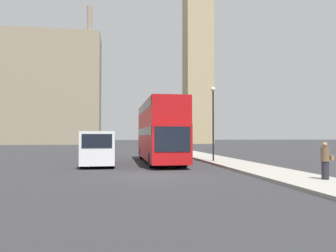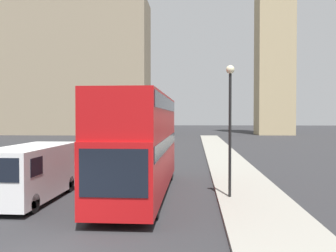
{
  "view_description": "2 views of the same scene",
  "coord_description": "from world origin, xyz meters",
  "px_view_note": "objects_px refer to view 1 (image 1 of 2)",
  "views": [
    {
      "loc": [
        -1.76,
        -16.65,
        2.04
      ],
      "look_at": [
        2.41,
        9.26,
        2.83
      ],
      "focal_mm": 35.0,
      "sensor_mm": 36.0,
      "label": 1
    },
    {
      "loc": [
        4.05,
        -8.87,
        3.56
      ],
      "look_at": [
        2.24,
        16.02,
        2.95
      ],
      "focal_mm": 40.0,
      "sensor_mm": 36.0,
      "label": 2
    }
  ],
  "objects_px": {
    "red_double_decker_bus": "(160,129)",
    "pedestrian": "(325,161)",
    "clock_tower": "(198,21)",
    "street_lamp": "(213,112)",
    "white_van": "(99,147)"
  },
  "relations": [
    {
      "from": "pedestrian",
      "to": "street_lamp",
      "type": "relative_size",
      "value": 0.29
    },
    {
      "from": "clock_tower",
      "to": "pedestrian",
      "type": "height_order",
      "value": "clock_tower"
    },
    {
      "from": "white_van",
      "to": "pedestrian",
      "type": "relative_size",
      "value": 3.67
    },
    {
      "from": "red_double_decker_bus",
      "to": "pedestrian",
      "type": "relative_size",
      "value": 7.17
    },
    {
      "from": "white_van",
      "to": "street_lamp",
      "type": "bearing_deg",
      "value": 5.78
    },
    {
      "from": "red_double_decker_bus",
      "to": "pedestrian",
      "type": "distance_m",
      "value": 13.17
    },
    {
      "from": "clock_tower",
      "to": "red_double_decker_bus",
      "type": "relative_size",
      "value": 5.52
    },
    {
      "from": "pedestrian",
      "to": "street_lamp",
      "type": "bearing_deg",
      "value": 98.96
    },
    {
      "from": "clock_tower",
      "to": "street_lamp",
      "type": "height_order",
      "value": "clock_tower"
    },
    {
      "from": "clock_tower",
      "to": "red_double_decker_bus",
      "type": "bearing_deg",
      "value": -107.05
    },
    {
      "from": "pedestrian",
      "to": "street_lamp",
      "type": "height_order",
      "value": "street_lamp"
    },
    {
      "from": "clock_tower",
      "to": "white_van",
      "type": "distance_m",
      "value": 72.47
    },
    {
      "from": "white_van",
      "to": "street_lamp",
      "type": "xyz_separation_m",
      "value": [
        8.38,
        0.85,
        2.59
      ]
    },
    {
      "from": "red_double_decker_bus",
      "to": "pedestrian",
      "type": "bearing_deg",
      "value": -64.31
    },
    {
      "from": "pedestrian",
      "to": "street_lamp",
      "type": "distance_m",
      "value": 11.36
    }
  ]
}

